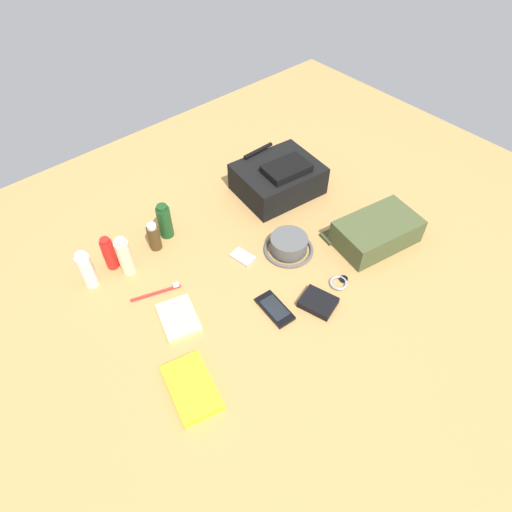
{
  "coord_description": "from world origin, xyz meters",
  "views": [
    {
      "loc": [
        -0.67,
        -0.77,
        1.18
      ],
      "look_at": [
        0.0,
        0.0,
        0.04
      ],
      "focal_mm": 30.99,
      "sensor_mm": 36.0,
      "label": 1
    }
  ],
  "objects_px": {
    "backpack": "(278,178)",
    "wristwatch": "(339,282)",
    "paperback_novel": "(192,388)",
    "media_player": "(243,257)",
    "toothpaste_tube": "(87,270)",
    "cologne_bottle": "(154,237)",
    "toiletry_pouch": "(376,232)",
    "toothbrush": "(159,292)",
    "sunscreen_spray": "(109,253)",
    "notepad": "(179,318)",
    "bucket_hat": "(289,245)",
    "wallet": "(318,302)",
    "lotion_bottle": "(125,257)",
    "shampoo_bottle": "(165,221)",
    "cell_phone": "(275,309)"
  },
  "relations": [
    {
      "from": "backpack",
      "to": "wristwatch",
      "type": "height_order",
      "value": "backpack"
    },
    {
      "from": "paperback_novel",
      "to": "media_player",
      "type": "distance_m",
      "value": 0.52
    },
    {
      "from": "toothpaste_tube",
      "to": "cologne_bottle",
      "type": "relative_size",
      "value": 1.31
    },
    {
      "from": "toiletry_pouch",
      "to": "media_player",
      "type": "bearing_deg",
      "value": 149.05
    },
    {
      "from": "wristwatch",
      "to": "toothbrush",
      "type": "distance_m",
      "value": 0.61
    },
    {
      "from": "sunscreen_spray",
      "to": "notepad",
      "type": "xyz_separation_m",
      "value": [
        0.05,
        -0.34,
        -0.06
      ]
    },
    {
      "from": "toothbrush",
      "to": "backpack",
      "type": "bearing_deg",
      "value": 11.01
    },
    {
      "from": "bucket_hat",
      "to": "toothbrush",
      "type": "distance_m",
      "value": 0.48
    },
    {
      "from": "wallet",
      "to": "paperback_novel",
      "type": "bearing_deg",
      "value": 160.09
    },
    {
      "from": "bucket_hat",
      "to": "lotion_bottle",
      "type": "height_order",
      "value": "lotion_bottle"
    },
    {
      "from": "shampoo_bottle",
      "to": "toothpaste_tube",
      "type": "bearing_deg",
      "value": -174.61
    },
    {
      "from": "cologne_bottle",
      "to": "paperback_novel",
      "type": "relative_size",
      "value": 0.53
    },
    {
      "from": "shampoo_bottle",
      "to": "media_player",
      "type": "height_order",
      "value": "shampoo_bottle"
    },
    {
      "from": "sunscreen_spray",
      "to": "wristwatch",
      "type": "height_order",
      "value": "sunscreen_spray"
    },
    {
      "from": "cologne_bottle",
      "to": "shampoo_bottle",
      "type": "relative_size",
      "value": 0.79
    },
    {
      "from": "toothbrush",
      "to": "paperback_novel",
      "type": "bearing_deg",
      "value": -108.3
    },
    {
      "from": "cologne_bottle",
      "to": "cell_phone",
      "type": "bearing_deg",
      "value": -74.35
    },
    {
      "from": "lotion_bottle",
      "to": "media_player",
      "type": "height_order",
      "value": "lotion_bottle"
    },
    {
      "from": "bucket_hat",
      "to": "media_player",
      "type": "xyz_separation_m",
      "value": [
        -0.15,
        0.08,
        -0.02
      ]
    },
    {
      "from": "wristwatch",
      "to": "wallet",
      "type": "relative_size",
      "value": 0.65
    },
    {
      "from": "toiletry_pouch",
      "to": "bucket_hat",
      "type": "bearing_deg",
      "value": 147.74
    },
    {
      "from": "lotion_bottle",
      "to": "cologne_bottle",
      "type": "height_order",
      "value": "lotion_bottle"
    },
    {
      "from": "lotion_bottle",
      "to": "media_player",
      "type": "distance_m",
      "value": 0.4
    },
    {
      "from": "toothpaste_tube",
      "to": "toothbrush",
      "type": "bearing_deg",
      "value": -51.11
    },
    {
      "from": "shampoo_bottle",
      "to": "wallet",
      "type": "xyz_separation_m",
      "value": [
        0.19,
        -0.59,
        -0.06
      ]
    },
    {
      "from": "lotion_bottle",
      "to": "toothbrush",
      "type": "distance_m",
      "value": 0.17
    },
    {
      "from": "sunscreen_spray",
      "to": "toothbrush",
      "type": "bearing_deg",
      "value": -75.16
    },
    {
      "from": "paperback_novel",
      "to": "notepad",
      "type": "height_order",
      "value": "paperback_novel"
    },
    {
      "from": "cologne_bottle",
      "to": "toothpaste_tube",
      "type": "bearing_deg",
      "value": -179.69
    },
    {
      "from": "lotion_bottle",
      "to": "paperback_novel",
      "type": "distance_m",
      "value": 0.51
    },
    {
      "from": "backpack",
      "to": "wristwatch",
      "type": "relative_size",
      "value": 4.87
    },
    {
      "from": "shampoo_bottle",
      "to": "wallet",
      "type": "distance_m",
      "value": 0.63
    },
    {
      "from": "toiletry_pouch",
      "to": "notepad",
      "type": "xyz_separation_m",
      "value": [
        -0.74,
        0.18,
        -0.04
      ]
    },
    {
      "from": "sunscreen_spray",
      "to": "notepad",
      "type": "height_order",
      "value": "sunscreen_spray"
    },
    {
      "from": "toothbrush",
      "to": "lotion_bottle",
      "type": "bearing_deg",
      "value": 99.35
    },
    {
      "from": "media_player",
      "to": "toothbrush",
      "type": "bearing_deg",
      "value": 168.62
    },
    {
      "from": "wristwatch",
      "to": "shampoo_bottle",
      "type": "bearing_deg",
      "value": 118.07
    },
    {
      "from": "paperback_novel",
      "to": "notepad",
      "type": "relative_size",
      "value": 1.42
    },
    {
      "from": "media_player",
      "to": "wristwatch",
      "type": "relative_size",
      "value": 1.29
    },
    {
      "from": "backpack",
      "to": "bucket_hat",
      "type": "relative_size",
      "value": 1.93
    },
    {
      "from": "bucket_hat",
      "to": "paperback_novel",
      "type": "distance_m",
      "value": 0.61
    },
    {
      "from": "sunscreen_spray",
      "to": "notepad",
      "type": "distance_m",
      "value": 0.34
    },
    {
      "from": "lotion_bottle",
      "to": "cologne_bottle",
      "type": "distance_m",
      "value": 0.14
    },
    {
      "from": "toiletry_pouch",
      "to": "paperback_novel",
      "type": "height_order",
      "value": "toiletry_pouch"
    },
    {
      "from": "toiletry_pouch",
      "to": "toothbrush",
      "type": "relative_size",
      "value": 1.97
    },
    {
      "from": "bucket_hat",
      "to": "wallet",
      "type": "bearing_deg",
      "value": -111.88
    },
    {
      "from": "toiletry_pouch",
      "to": "media_player",
      "type": "xyz_separation_m",
      "value": [
        -0.42,
        0.25,
        -0.04
      ]
    },
    {
      "from": "paperback_novel",
      "to": "notepad",
      "type": "bearing_deg",
      "value": 64.29
    },
    {
      "from": "bucket_hat",
      "to": "cell_phone",
      "type": "xyz_separation_m",
      "value": [
        -0.22,
        -0.16,
        -0.02
      ]
    },
    {
      "from": "toothpaste_tube",
      "to": "toothbrush",
      "type": "relative_size",
      "value": 0.9
    }
  ]
}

